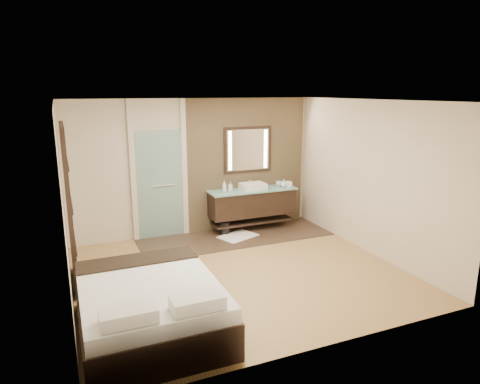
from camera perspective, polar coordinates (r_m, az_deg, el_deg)
name	(u,v)px	position (r m, az deg, el deg)	size (l,w,h in m)	color
floor	(239,272)	(6.98, -0.09, -10.68)	(5.00, 5.00, 0.00)	#996E40
tile_strip	(236,237)	(8.56, -0.56, -5.97)	(3.80, 1.30, 0.01)	#3D2B21
stone_wall	(247,164)	(8.96, 0.90, 3.79)	(2.60, 0.08, 2.70)	tan
vanity	(252,203)	(8.86, 1.64, -1.41)	(1.85, 0.55, 0.88)	black
mirror_unit	(248,150)	(8.87, 1.05, 5.65)	(1.06, 0.04, 0.96)	black
frosted_door	(160,180)	(8.43, -10.68, 1.52)	(1.10, 0.12, 2.70)	silver
shoji_partition	(69,206)	(6.67, -21.82, -1.78)	(0.06, 1.20, 2.40)	black
bed	(150,307)	(5.41, -11.91, -14.75)	(1.61, 2.02, 0.78)	black
bath_mat	(238,236)	(8.55, -0.28, -5.92)	(0.72, 0.50, 0.02)	white
waste_bin	(225,228)	(8.69, -2.07, -4.81)	(0.21, 0.21, 0.26)	black
tissue_box	(288,184)	(9.11, 6.47, 1.09)	(0.12, 0.12, 0.10)	white
soap_bottle_a	(224,186)	(8.55, -2.11, 0.79)	(0.09, 0.09, 0.23)	silver
soap_bottle_b	(230,186)	(8.62, -1.29, 0.74)	(0.08, 0.08, 0.18)	#B2B2B2
soap_bottle_c	(284,183)	(9.01, 5.85, 1.16)	(0.13, 0.13, 0.16)	silver
cup	(279,184)	(9.11, 5.21, 1.12)	(0.13, 0.13, 0.10)	silver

